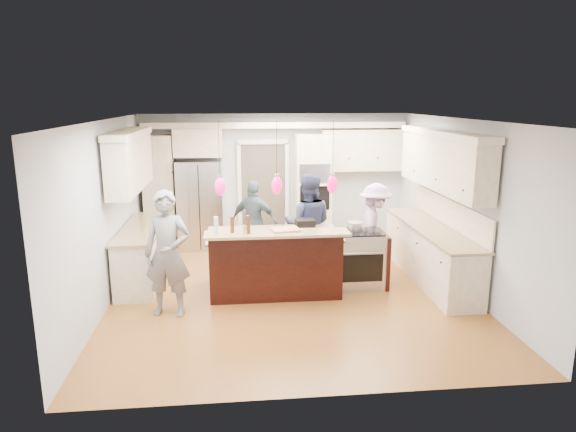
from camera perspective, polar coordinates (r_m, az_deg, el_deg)
name	(u,v)px	position (r m, az deg, el deg)	size (l,w,h in m)	color
ground_plane	(290,291)	(8.30, 0.25, -8.30)	(6.00, 6.00, 0.00)	#A7662E
room_shell	(290,178)	(7.82, 0.27, 4.20)	(5.54, 6.04, 2.72)	#B2BCC6
refrigerator	(200,204)	(10.56, -9.70, 1.27)	(0.90, 0.70, 1.80)	#B7B7BC
oven_column	(312,190)	(10.64, 2.73, 2.90)	(0.72, 0.69, 2.30)	#F4E3C6
back_upper_cabinets	(239,165)	(10.53, -5.43, 5.61)	(5.30, 0.61, 2.54)	#F4E3C6
right_counter_run	(435,219)	(8.86, 15.97, -0.30)	(0.64, 3.10, 2.51)	#F4E3C6
left_cabinets	(139,219)	(8.86, -16.25, -0.31)	(0.64, 2.30, 2.51)	#F4E3C6
kitchen_island	(274,261)	(8.18, -1.52, -5.02)	(2.10, 1.46, 1.12)	black
island_range	(360,258)	(8.48, 7.99, -4.69)	(0.82, 0.71, 0.92)	#B7B7BC
pendant_lights	(277,185)	(7.30, -1.25, 3.44)	(1.75, 0.15, 1.03)	black
person_bar_end	(168,254)	(7.35, -13.24, -4.11)	(0.65, 0.43, 1.79)	slate
person_far_left	(308,224)	(8.89, 2.23, -0.93)	(0.85, 0.66, 1.76)	navy
person_far_right	(254,222)	(9.56, -3.76, -0.63)	(0.90, 0.37, 1.53)	#455A61
person_range_side	(375,227)	(9.17, 9.65, -1.26)	(1.01, 0.58, 1.57)	#BC96CA
floor_rug	(443,293)	(8.57, 16.84, -8.14)	(0.58, 0.84, 0.01)	#8E714D
water_bottle	(216,226)	(7.31, -7.98, -1.10)	(0.06, 0.06, 0.26)	silver
beer_bottle_a	(247,226)	(7.35, -4.52, -1.07)	(0.06, 0.06, 0.23)	#47230C
beer_bottle_b	(248,225)	(7.34, -4.48, -0.95)	(0.07, 0.07, 0.26)	#47230C
beer_bottle_c	(232,225)	(7.42, -6.22, -0.96)	(0.06, 0.06, 0.23)	#47230C
drink_can	(245,229)	(7.35, -4.77, -1.50)	(0.07, 0.07, 0.12)	#B7B7BC
cutting_board	(285,230)	(7.50, -0.30, -1.53)	(0.40, 0.28, 0.03)	tan
pot_large	(355,226)	(8.34, 7.47, -1.15)	(0.25, 0.25, 0.14)	#B7B7BC
pot_small	(363,228)	(8.34, 8.37, -1.36)	(0.19, 0.19, 0.09)	#B7B7BC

